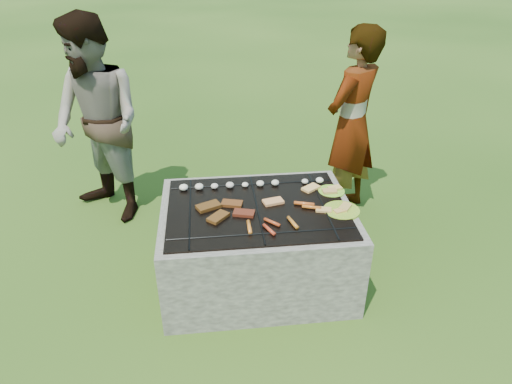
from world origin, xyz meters
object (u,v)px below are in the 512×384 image
(plate_far, at_px, (332,191))
(cook, at_px, (352,124))
(fire_pit, at_px, (257,246))
(bystander, at_px, (98,123))
(plate_near, at_px, (342,210))

(plate_far, relative_size, cook, 0.14)
(fire_pit, relative_size, cook, 0.79)
(fire_pit, height_order, cook, cook)
(bystander, bearing_deg, cook, 41.16)
(plate_far, bearing_deg, bystander, 153.33)
(fire_pit, bearing_deg, plate_far, 16.07)
(plate_near, relative_size, bystander, 0.18)
(cook, height_order, bystander, bystander)
(fire_pit, distance_m, plate_far, 0.67)
(fire_pit, relative_size, bystander, 0.75)
(plate_near, distance_m, bystander, 2.12)
(cook, relative_size, bystander, 0.94)
(plate_far, distance_m, plate_near, 0.26)
(fire_pit, relative_size, plate_far, 5.63)
(plate_near, bearing_deg, fire_pit, 169.62)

